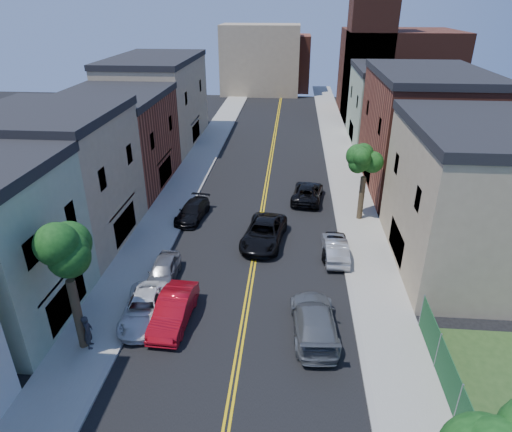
% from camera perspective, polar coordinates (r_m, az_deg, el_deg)
% --- Properties ---
extents(sidewalk_left, '(3.20, 100.00, 0.15)m').
position_cam_1_polar(sidewalk_left, '(46.65, -8.17, 5.85)').
color(sidewalk_left, gray).
rests_on(sidewalk_left, ground).
extents(sidewalk_right, '(3.20, 100.00, 0.15)m').
position_cam_1_polar(sidewalk_right, '(45.87, 11.55, 5.22)').
color(sidewalk_right, gray).
rests_on(sidewalk_right, ground).
extents(curb_left, '(0.30, 100.00, 0.15)m').
position_cam_1_polar(curb_left, '(46.30, -6.05, 5.82)').
color(curb_left, gray).
rests_on(curb_left, ground).
extents(curb_right, '(0.30, 100.00, 0.15)m').
position_cam_1_polar(curb_right, '(45.69, 9.37, 5.32)').
color(curb_right, gray).
rests_on(curb_right, ground).
extents(bldg_left_tan_near, '(9.00, 10.00, 9.00)m').
position_cam_1_polar(bldg_left_tan_near, '(34.09, -24.17, 3.98)').
color(bldg_left_tan_near, '#998466').
rests_on(bldg_left_tan_near, ground).
extents(bldg_left_brick, '(9.00, 12.00, 8.00)m').
position_cam_1_polar(bldg_left_brick, '(43.63, -17.57, 8.90)').
color(bldg_left_brick, brown).
rests_on(bldg_left_brick, ground).
extents(bldg_left_tan_far, '(9.00, 16.00, 9.50)m').
position_cam_1_polar(bldg_left_tan_far, '(56.24, -12.53, 13.96)').
color(bldg_left_tan_far, '#998466').
rests_on(bldg_left_tan_far, ground).
extents(bldg_right_tan, '(9.00, 12.00, 9.00)m').
position_cam_1_polar(bldg_right_tan, '(31.30, 26.36, 1.64)').
color(bldg_right_tan, '#998466').
rests_on(bldg_right_tan, ground).
extents(bldg_right_brick, '(9.00, 14.00, 10.00)m').
position_cam_1_polar(bldg_right_brick, '(43.71, 20.47, 9.87)').
color(bldg_right_brick, brown).
rests_on(bldg_right_brick, ground).
extents(bldg_right_palegrn, '(9.00, 12.00, 8.50)m').
position_cam_1_polar(bldg_right_palegrn, '(57.11, 16.97, 13.13)').
color(bldg_right_palegrn, gray).
rests_on(bldg_right_palegrn, ground).
extents(church, '(16.20, 14.20, 22.60)m').
position_cam_1_polar(church, '(71.65, 16.91, 18.04)').
color(church, '#4C2319').
rests_on(church, ground).
extents(backdrop_left, '(14.00, 8.00, 12.00)m').
position_cam_1_polar(backdrop_left, '(85.46, 0.56, 19.39)').
color(backdrop_left, '#998466').
rests_on(backdrop_left, ground).
extents(backdrop_center, '(10.00, 8.00, 10.00)m').
position_cam_1_polar(backdrop_center, '(89.35, 3.47, 19.00)').
color(backdrop_center, brown).
rests_on(backdrop_center, ground).
extents(tree_left_mid, '(5.20, 5.20, 9.29)m').
position_cam_1_polar(tree_left_mid, '(21.68, -23.81, -2.16)').
color(tree_left_mid, '#372B1B').
rests_on(tree_left_mid, sidewalk_left).
extents(tree_right_far, '(4.40, 4.40, 8.03)m').
position_cam_1_polar(tree_right_far, '(34.68, 14.04, 8.10)').
color(tree_right_far, '#372B1B').
rests_on(tree_right_far, sidewalk_right).
extents(red_sedan, '(1.89, 4.89, 1.59)m').
position_cam_1_polar(red_sedan, '(25.12, -10.51, -11.78)').
color(red_sedan, '#AA0B17').
rests_on(red_sedan, ground).
extents(white_pickup, '(2.74, 5.05, 1.34)m').
position_cam_1_polar(white_pickup, '(25.75, -14.15, -11.47)').
color(white_pickup, silver).
rests_on(white_pickup, ground).
extents(grey_car_left, '(1.82, 4.21, 1.42)m').
position_cam_1_polar(grey_car_left, '(28.62, -11.80, -6.90)').
color(grey_car_left, '#5B5D63').
rests_on(grey_car_left, ground).
extents(black_car_left, '(2.47, 4.81, 1.34)m').
position_cam_1_polar(black_car_left, '(36.10, -8.15, 0.65)').
color(black_car_left, black).
rests_on(black_car_left, ground).
extents(grey_car_right, '(2.65, 5.75, 1.63)m').
position_cam_1_polar(grey_car_right, '(24.18, 7.48, -13.17)').
color(grey_car_right, '#585C5F').
rests_on(grey_car_right, ground).
extents(black_car_right, '(2.02, 4.17, 1.37)m').
position_cam_1_polar(black_car_right, '(31.39, 10.05, -3.60)').
color(black_car_right, black).
rests_on(black_car_right, ground).
extents(silver_car_right, '(1.65, 4.40, 1.44)m').
position_cam_1_polar(silver_car_right, '(30.83, 10.14, -4.13)').
color(silver_car_right, '#929599').
rests_on(silver_car_right, ground).
extents(dark_car_right_far, '(3.07, 5.55, 1.47)m').
position_cam_1_polar(dark_car_right_far, '(39.35, 6.61, 3.06)').
color(dark_car_right_far, black).
rests_on(dark_car_right_far, ground).
extents(black_suv_lane, '(3.43, 6.12, 1.62)m').
position_cam_1_polar(black_suv_lane, '(32.12, 1.02, -2.18)').
color(black_suv_lane, black).
rests_on(black_suv_lane, ground).
extents(pedestrian_left, '(0.64, 0.79, 1.89)m').
position_cam_1_polar(pedestrian_left, '(24.39, -20.76, -13.72)').
color(pedestrian_left, '#222329').
rests_on(pedestrian_left, sidewalk_left).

